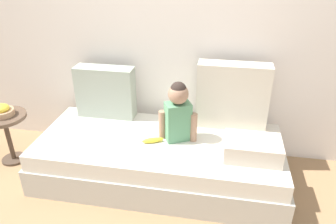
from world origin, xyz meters
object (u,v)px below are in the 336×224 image
banana (153,140)px  fruit_bowl (2,111)px  couch (160,159)px  throw_pillow_right (232,96)px  side_table (6,126)px  throw_pillow_left (106,92)px  toddler (178,111)px  folded_blanket (252,148)px

banana → fruit_bowl: (-1.31, 0.05, 0.11)m
couch → throw_pillow_right: bearing=30.9°
couch → banana: size_ratio=11.58×
couch → side_table: (-1.35, 0.00, 0.17)m
couch → throw_pillow_left: (-0.54, 0.32, 0.41)m
fruit_bowl → couch: bearing=-0.1°
throw_pillow_right → toddler: bearing=-144.3°
couch → throw_pillow_left: size_ratio=3.90×
couch → toddler: bearing=14.5°
throw_pillow_right → banana: throw_pillow_right is taller
throw_pillow_left → banana: bearing=-36.8°
throw_pillow_left → toddler: 0.74m
toddler → folded_blanket: (0.56, -0.14, -0.18)m
toddler → side_table: (-1.49, -0.03, -0.26)m
throw_pillow_right → folded_blanket: throw_pillow_right is taller
side_table → couch: bearing=-0.1°
toddler → fruit_bowl: toddler is taller
throw_pillow_left → side_table: bearing=-158.3°
throw_pillow_right → toddler: throw_pillow_right is taller
throw_pillow_left → folded_blanket: size_ratio=1.26×
couch → fruit_bowl: size_ratio=10.08×
throw_pillow_left → throw_pillow_right: throw_pillow_right is taller
banana → side_table: (-1.31, 0.05, -0.04)m
toddler → throw_pillow_left: bearing=157.1°
couch → folded_blanket: 0.76m
throw_pillow_left → banana: size_ratio=2.97×
throw_pillow_left → side_table: (-0.81, -0.32, -0.24)m
throw_pillow_right → fruit_bowl: bearing=-170.3°
toddler → fruit_bowl: 1.49m
throw_pillow_right → banana: 0.74m
toddler → fruit_bowl: size_ratio=2.47×
throw_pillow_left → couch: bearing=-30.9°
couch → banana: 0.22m
couch → folded_blanket: folded_blanket is taller
throw_pillow_left → throw_pillow_right: size_ratio=0.88×
throw_pillow_right → banana: size_ratio=3.38×
folded_blanket → banana: bearing=175.7°
banana → side_table: side_table is taller
toddler → fruit_bowl: (-1.49, -0.03, -0.12)m
toddler → couch: bearing=-165.5°
throw_pillow_right → fruit_bowl: size_ratio=2.94×
couch → toddler: (0.14, 0.04, 0.43)m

